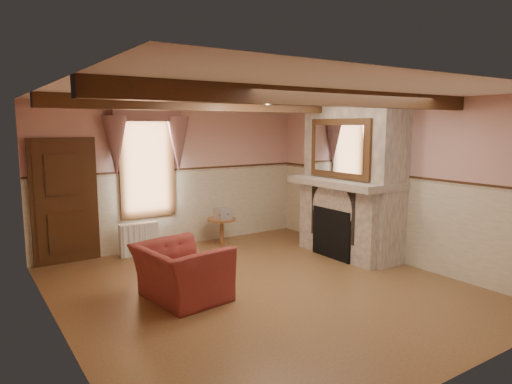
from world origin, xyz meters
TOP-DOWN VIEW (x-y plane):
  - floor at (0.00, 0.00)m, footprint 5.50×6.00m
  - ceiling at (0.00, 0.00)m, footprint 5.50×6.00m
  - wall_back at (0.00, 3.00)m, footprint 5.50×0.02m
  - wall_front at (0.00, -3.00)m, footprint 5.50×0.02m
  - wall_left at (-2.75, 0.00)m, footprint 0.02×6.00m
  - wall_right at (2.75, 0.00)m, footprint 0.02×6.00m
  - wainscot at (0.00, 0.00)m, footprint 5.50×6.00m
  - chair_rail at (0.00, 0.00)m, footprint 5.50×6.00m
  - firebox at (2.00, 0.60)m, footprint 0.20×0.95m
  - armchair at (-1.16, 0.26)m, footprint 1.18×1.31m
  - side_table at (0.71, 2.45)m, footprint 0.72×0.72m
  - book_stack at (0.73, 2.45)m, footprint 0.27×0.33m
  - radiator at (-0.90, 2.70)m, footprint 0.71×0.21m
  - bowl at (2.24, 0.72)m, footprint 0.38×0.38m
  - mantel_clock at (2.24, 1.30)m, footprint 0.14×0.24m
  - oil_lamp at (2.24, 1.00)m, footprint 0.11×0.11m
  - candle_red at (2.24, -0.04)m, footprint 0.06×0.06m
  - jar_yellow at (2.24, 0.12)m, footprint 0.06×0.06m
  - fireplace at (2.42, 0.60)m, footprint 0.85×2.00m
  - mantel at (2.24, 0.60)m, footprint 1.05×2.05m
  - overmantel_mirror at (2.06, 0.60)m, footprint 0.06×1.44m
  - door at (-2.10, 2.94)m, footprint 1.10×0.10m
  - window at (-0.60, 2.97)m, footprint 1.06×0.08m
  - window_drapes at (-0.60, 2.88)m, footprint 1.30×0.14m
  - ceiling_beam_front at (0.00, -1.20)m, footprint 5.50×0.18m
  - ceiling_beam_back at (0.00, 1.20)m, footprint 5.50×0.18m

SIDE VIEW (x-z plane):
  - floor at x=0.00m, z-range -0.01..0.01m
  - side_table at x=0.71m, z-range 0.00..0.55m
  - radiator at x=-0.90m, z-range 0.00..0.60m
  - armchair at x=-1.16m, z-range 0.00..0.77m
  - firebox at x=2.00m, z-range 0.00..0.90m
  - book_stack at x=0.73m, z-range 0.55..0.75m
  - wainscot at x=0.00m, z-range 0.00..1.50m
  - door at x=-2.10m, z-range 0.00..2.10m
  - mantel at x=2.24m, z-range 1.30..1.42m
  - wall_back at x=0.00m, z-range 0.00..2.80m
  - wall_front at x=0.00m, z-range 0.00..2.80m
  - wall_left at x=-2.75m, z-range 0.00..2.80m
  - wall_right at x=2.75m, z-range 0.00..2.80m
  - fireplace at x=2.42m, z-range 0.00..2.80m
  - bowl at x=2.24m, z-range 1.42..1.51m
  - jar_yellow at x=2.24m, z-range 1.42..1.54m
  - chair_rail at x=0.00m, z-range 1.46..1.54m
  - candle_red at x=2.24m, z-range 1.42..1.58m
  - mantel_clock at x=2.24m, z-range 1.42..1.62m
  - oil_lamp at x=2.24m, z-range 1.42..1.70m
  - window at x=-0.60m, z-range 0.64..2.66m
  - overmantel_mirror at x=2.06m, z-range 1.45..2.49m
  - window_drapes at x=-0.60m, z-range 1.55..2.95m
  - ceiling_beam_front at x=0.00m, z-range 2.60..2.80m
  - ceiling_beam_back at x=0.00m, z-range 2.60..2.80m
  - ceiling at x=0.00m, z-range 2.79..2.80m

